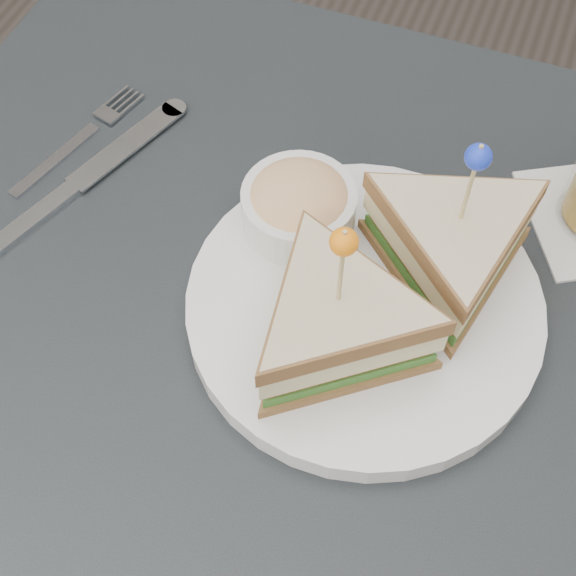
# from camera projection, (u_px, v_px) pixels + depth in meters

# --- Properties ---
(ground_plane) EXTENTS (3.50, 3.50, 0.00)m
(ground_plane) POSITION_uv_depth(u_px,v_px,m) (280.00, 559.00, 1.30)
(ground_plane) COLOR #3F3833
(table) EXTENTS (0.80, 0.80, 0.75)m
(table) POSITION_uv_depth(u_px,v_px,m) (274.00, 368.00, 0.73)
(table) COLOR black
(table) RESTS_ON ground
(plate_meal) EXTENTS (0.34, 0.34, 0.17)m
(plate_meal) POSITION_uv_depth(u_px,v_px,m) (378.00, 280.00, 0.64)
(plate_meal) COLOR white
(plate_meal) RESTS_ON table
(cutlery_fork) EXTENTS (0.06, 0.17, 0.00)m
(cutlery_fork) POSITION_uv_depth(u_px,v_px,m) (83.00, 136.00, 0.78)
(cutlery_fork) COLOR silver
(cutlery_fork) RESTS_ON table
(cutlery_knife) EXTENTS (0.10, 0.24, 0.01)m
(cutlery_knife) POSITION_uv_depth(u_px,v_px,m) (82.00, 180.00, 0.75)
(cutlery_knife) COLOR silver
(cutlery_knife) RESTS_ON table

